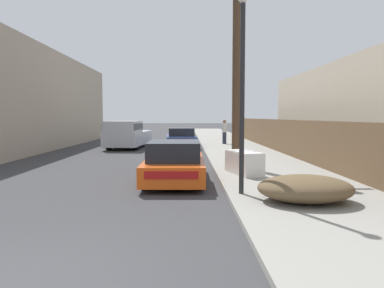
% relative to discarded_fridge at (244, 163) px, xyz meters
% --- Properties ---
extents(sidewalk_curb, '(4.20, 63.00, 0.12)m').
position_rel_discarded_fridge_xyz_m(sidewalk_curb, '(1.19, 15.32, -0.44)').
color(sidewalk_curb, gray).
rests_on(sidewalk_curb, ground).
extents(discarded_fridge, '(1.13, 1.83, 0.78)m').
position_rel_discarded_fridge_xyz_m(discarded_fridge, '(0.00, 0.00, 0.00)').
color(discarded_fridge, white).
rests_on(discarded_fridge, sidewalk_curb).
extents(parked_sports_car_red, '(1.83, 4.52, 1.29)m').
position_rel_discarded_fridge_xyz_m(parked_sports_car_red, '(-2.30, -0.76, 0.09)').
color(parked_sports_car_red, '#E05114').
rests_on(parked_sports_car_red, ground).
extents(car_parked_mid, '(2.07, 4.16, 1.30)m').
position_rel_discarded_fridge_xyz_m(car_parked_mid, '(-2.29, 12.00, 0.11)').
color(car_parked_mid, '#2D478C').
rests_on(car_parked_mid, ground).
extents(pickup_truck, '(2.49, 5.86, 1.75)m').
position_rel_discarded_fridge_xyz_m(pickup_truck, '(-5.74, 11.62, 0.39)').
color(pickup_truck, silver).
rests_on(pickup_truck, ground).
extents(utility_pole, '(1.80, 0.37, 7.05)m').
position_rel_discarded_fridge_xyz_m(utility_pole, '(-0.01, 1.82, 3.22)').
color(utility_pole, '#4C3826').
rests_on(utility_pole, sidewalk_curb).
extents(street_lamp, '(0.26, 0.26, 4.90)m').
position_rel_discarded_fridge_xyz_m(street_lamp, '(-0.56, -3.20, 2.45)').
color(street_lamp, '#232326').
rests_on(street_lamp, sidewalk_curb).
extents(brush_pile, '(2.16, 1.76, 0.60)m').
position_rel_discarded_fridge_xyz_m(brush_pile, '(0.76, -4.11, -0.08)').
color(brush_pile, brown).
rests_on(brush_pile, sidewalk_curb).
extents(wooden_fence, '(0.08, 33.19, 1.76)m').
position_rel_discarded_fridge_xyz_m(wooden_fence, '(3.14, 9.02, 0.50)').
color(wooden_fence, brown).
rests_on(wooden_fence, sidewalk_curb).
extents(building_left_block, '(7.00, 23.03, 6.06)m').
position_rel_discarded_fridge_xyz_m(building_left_block, '(-13.36, 11.69, 2.53)').
color(building_left_block, tan).
rests_on(building_left_block, ground).
extents(pedestrian, '(0.34, 0.34, 1.70)m').
position_rel_discarded_fridge_xyz_m(pedestrian, '(0.73, 13.78, 0.50)').
color(pedestrian, '#282D42').
rests_on(pedestrian, sidewalk_curb).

